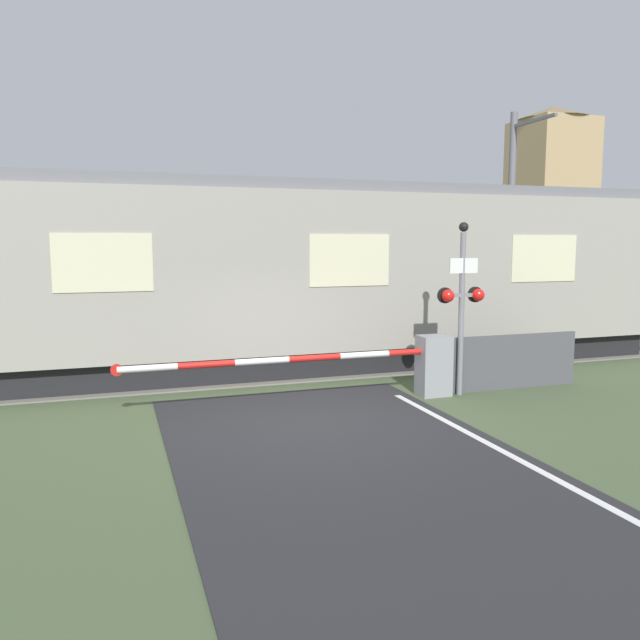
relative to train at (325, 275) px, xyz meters
name	(u,v)px	position (x,y,z in m)	size (l,w,h in m)	color
ground_plane	(308,421)	(-1.78, -4.28, -2.17)	(80.00, 80.00, 0.00)	#475638
track_bed	(252,370)	(-1.78, 0.00, -2.14)	(36.00, 3.20, 0.13)	slate
train	(325,275)	(0.00, 0.00, 0.00)	(17.84, 3.17, 4.24)	black
crossing_barrier	(408,364)	(0.49, -3.41, -1.53)	(6.18, 0.44, 1.17)	gray
signal_post	(462,298)	(1.53, -3.52, -0.28)	(0.96, 0.26, 3.31)	gray
catenary_pole	(511,224)	(6.37, 1.80, 1.30)	(0.20, 1.90, 6.64)	slate
distant_building	(550,199)	(20.62, 17.99, 3.40)	(4.37, 4.37, 10.97)	tan
roadside_fence	(507,362)	(2.67, -3.41, -1.62)	(3.25, 0.06, 1.10)	#4C4C51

